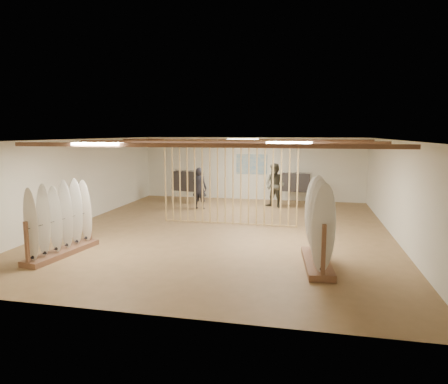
% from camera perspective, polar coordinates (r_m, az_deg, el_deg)
% --- Properties ---
extents(floor, '(12.00, 12.00, 0.00)m').
position_cam_1_polar(floor, '(12.51, 0.00, -5.44)').
color(floor, '#977349').
rests_on(floor, ground).
extents(ceiling, '(12.00, 12.00, 0.00)m').
position_cam_1_polar(ceiling, '(12.14, 0.00, 7.49)').
color(ceiling, gray).
rests_on(ceiling, ground).
extents(wall_back, '(12.00, 0.00, 12.00)m').
position_cam_1_polar(wall_back, '(18.13, 3.98, 3.36)').
color(wall_back, white).
rests_on(wall_back, ground).
extents(wall_front, '(12.00, 0.00, 12.00)m').
position_cam_1_polar(wall_front, '(6.60, -11.02, -5.79)').
color(wall_front, white).
rests_on(wall_front, ground).
extents(wall_left, '(0.00, 12.00, 12.00)m').
position_cam_1_polar(wall_left, '(14.16, -20.21, 1.42)').
color(wall_left, white).
rests_on(wall_left, ground).
extents(wall_right, '(0.00, 12.00, 12.00)m').
position_cam_1_polar(wall_right, '(12.23, 23.56, 0.21)').
color(wall_right, white).
rests_on(wall_right, ground).
extents(ceiling_slats, '(9.50, 6.12, 0.10)m').
position_cam_1_polar(ceiling_slats, '(12.15, 0.00, 7.11)').
color(ceiling_slats, brown).
rests_on(ceiling_slats, ground).
extents(light_panels, '(1.20, 0.35, 0.06)m').
position_cam_1_polar(light_panels, '(12.15, 0.00, 7.20)').
color(light_panels, white).
rests_on(light_panels, ground).
extents(bamboo_partition, '(4.45, 0.05, 2.78)m').
position_cam_1_polar(bamboo_partition, '(13.03, 0.74, 1.38)').
color(bamboo_partition, tan).
rests_on(bamboo_partition, ground).
extents(poster, '(1.40, 0.03, 0.90)m').
position_cam_1_polar(poster, '(18.09, 3.97, 3.98)').
color(poster, teal).
rests_on(poster, ground).
extents(rack_left, '(0.80, 2.26, 1.78)m').
position_cam_1_polar(rack_left, '(10.65, -22.24, -5.17)').
color(rack_left, brown).
rests_on(rack_left, floor).
extents(rack_right, '(0.75, 2.15, 2.00)m').
position_cam_1_polar(rack_right, '(9.28, 13.25, -6.26)').
color(rack_right, brown).
rests_on(rack_right, floor).
extents(clothing_rack_a, '(1.34, 0.60, 1.47)m').
position_cam_1_polar(clothing_rack_a, '(17.12, -5.24, 1.54)').
color(clothing_rack_a, silver).
rests_on(clothing_rack_a, floor).
extents(clothing_rack_b, '(1.27, 0.48, 1.37)m').
position_cam_1_polar(clothing_rack_b, '(17.41, 10.24, 1.34)').
color(clothing_rack_b, silver).
rests_on(clothing_rack_b, floor).
extents(shopper_a, '(0.73, 0.53, 1.87)m').
position_cam_1_polar(shopper_a, '(15.84, -3.55, 0.94)').
color(shopper_a, '#222228').
rests_on(shopper_a, floor).
extents(shopper_b, '(1.21, 1.11, 2.03)m').
position_cam_1_polar(shopper_b, '(16.21, 7.31, 1.34)').
color(shopper_b, '#3F3D30').
rests_on(shopper_b, floor).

